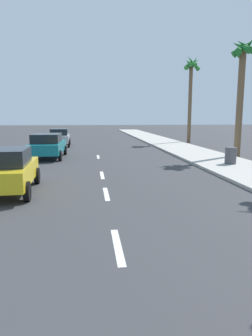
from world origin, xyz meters
The scene contains 12 objects.
ground_plane centered at (0.00, 20.00, 0.00)m, with size 160.00×160.00×0.00m, color #38383A.
sidewalk_strip centered at (6.93, 22.00, 0.07)m, with size 3.60×80.00×0.14m, color #B2ADA3.
lane_stripe_2 centered at (0.00, 8.57, 0.00)m, with size 0.16×1.80×0.01m, color white.
lane_stripe_3 centered at (0.00, 12.85, 0.00)m, with size 0.16×1.80×0.01m, color white.
lane_stripe_4 centered at (0.00, 16.24, 0.00)m, with size 0.16×1.80×0.01m, color white.
lane_stripe_5 centered at (0.00, 22.65, 0.00)m, with size 0.16×1.80×0.01m, color white.
parked_car_yellow centered at (-3.39, 13.44, 0.83)m, with size 1.94×3.89×1.57m.
parked_car_teal centered at (-3.24, 22.52, 0.84)m, with size 2.15×4.55×1.57m.
parked_car_silver centered at (-3.25, 30.50, 0.84)m, with size 2.00×4.08×1.57m.
palm_tree_far centered at (8.94, 21.14, 5.37)m, with size 1.66×1.88×7.54m.
palm_tree_distant centered at (9.56, 32.61, 6.40)m, with size 1.84×1.64×8.60m.
trash_bin_far centered at (6.96, 17.92, 0.58)m, with size 0.60×0.60×0.89m, color #47474C.
Camera 1 is at (-0.53, 2.75, 2.64)m, focal length 32.10 mm.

